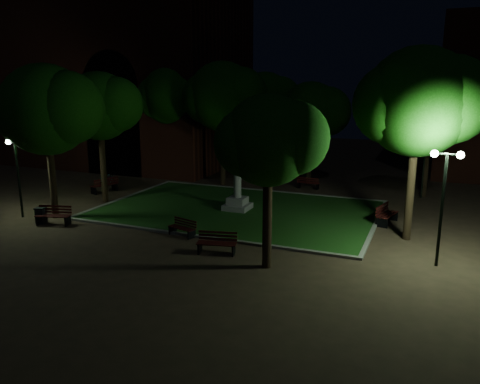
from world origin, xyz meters
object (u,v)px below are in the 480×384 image
(monument, at_px, (237,194))
(bicycle, at_px, (108,179))
(bench_right_side, at_px, (386,215))
(bench_left_side, at_px, (105,186))
(bench_near_right, at_px, (217,244))
(trash_bin, at_px, (41,215))
(bench_west_near, at_px, (54,216))
(bench_near_left, at_px, (183,228))
(bench_far_side, at_px, (308,183))

(monument, xyz_separation_m, bicycle, (-11.06, 2.66, -0.51))
(bench_right_side, bearing_deg, bench_left_side, 102.98)
(bench_right_side, bearing_deg, bench_near_right, 153.25)
(bench_near_right, xyz_separation_m, bench_left_side, (-11.71, 7.46, 0.03))
(bench_near_right, distance_m, trash_bin, 10.27)
(bench_left_side, bearing_deg, bicycle, -126.82)
(trash_bin, bearing_deg, bicycle, 106.73)
(bench_left_side, bearing_deg, bench_west_near, 38.33)
(bench_west_near, bearing_deg, bicycle, 95.34)
(monument, relative_size, bench_right_side, 1.70)
(bench_left_side, bearing_deg, bench_near_right, 77.88)
(bench_right_side, bearing_deg, bench_near_left, 137.04)
(bench_near_right, xyz_separation_m, bench_far_side, (0.46, 13.67, -0.05))
(bench_west_near, distance_m, bench_left_side, 7.21)
(bench_near_left, relative_size, bench_right_side, 0.81)
(bench_near_right, height_order, bench_right_side, bench_right_side)
(bench_left_side, bearing_deg, trash_bin, 32.19)
(monument, distance_m, bench_left_side, 9.91)
(bench_near_left, bearing_deg, bench_west_near, -156.72)
(monument, distance_m, bench_right_side, 8.06)
(bench_west_near, height_order, bench_far_side, bench_west_near)
(bench_near_left, relative_size, bench_west_near, 0.83)
(bench_far_side, bearing_deg, bench_left_side, 28.85)
(monument, height_order, trash_bin, monument)
(monument, height_order, bicycle, monument)
(bench_near_left, relative_size, bicycle, 0.89)
(monument, height_order, bench_west_near, monument)
(bench_near_right, height_order, bench_west_near, bench_west_near)
(monument, xyz_separation_m, bench_far_side, (2.31, 7.02, -0.57))
(bench_left_side, distance_m, trash_bin, 7.10)
(bench_near_left, xyz_separation_m, bench_right_side, (8.68, 5.73, 0.09))
(bench_far_side, bearing_deg, bench_west_near, 54.52)
(bench_left_side, relative_size, bench_far_side, 1.26)
(bench_near_left, height_order, bench_west_near, bench_west_near)
(bench_right_side, xyz_separation_m, bench_far_side, (-5.72, 6.41, -0.07))
(trash_bin, height_order, bicycle, bicycle)
(monument, height_order, bench_left_side, monument)
(bench_near_right, distance_m, bench_right_side, 9.53)
(bench_near_left, xyz_separation_m, bicycle, (-10.40, 7.78, 0.08))
(bench_west_near, xyz_separation_m, bench_far_side, (9.95, 13.07, -0.06))
(bicycle, bearing_deg, bench_far_side, -57.33)
(bench_near_right, xyz_separation_m, bicycle, (-12.91, 9.32, 0.01))
(bench_left_side, height_order, bench_far_side, bench_left_side)
(bench_west_near, relative_size, trash_bin, 2.19)
(bench_west_near, height_order, bench_left_side, bench_left_side)
(bench_right_side, bearing_deg, bench_far_side, 55.34)
(trash_bin, distance_m, bicycle, 9.20)
(bench_near_right, height_order, bicycle, bench_near_right)
(bench_near_left, height_order, bench_far_side, bench_far_side)
(bench_near_left, height_order, bicycle, bicycle)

